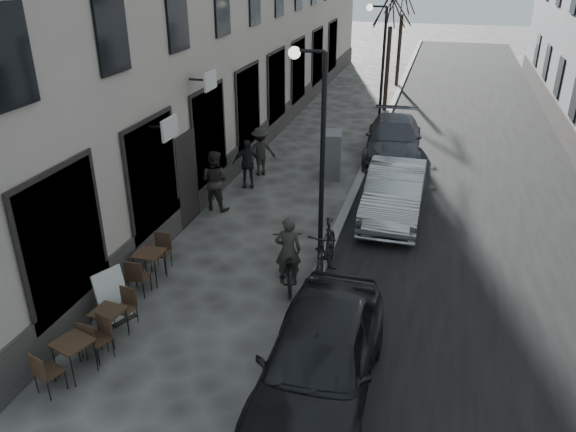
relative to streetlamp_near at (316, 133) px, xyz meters
The scene contains 21 objects.
ground 6.78m from the streetlamp_near, 88.36° to the right, with size 120.00×120.00×0.00m, color #353330.
road 11.23m from the streetlamp_near, 68.09° to the left, with size 7.30×60.00×0.00m, color black.
kerb 10.48m from the streetlamp_near, 87.87° to the left, with size 0.25×60.00×0.12m, color gray.
streetlamp_near is the anchor object (origin of this frame).
streetlamp_far 12.00m from the streetlamp_near, 90.00° to the left, with size 0.90×0.28×5.09m.
tree_near 15.08m from the streetlamp_near, 89.72° to the left, with size 2.40×2.40×5.70m.
tree_far 21.05m from the streetlamp_near, 89.80° to the left, with size 2.40×2.40×5.70m.
bistro_set_a 6.98m from the streetlamp_near, 118.64° to the right, with size 0.82×1.51×0.86m.
bistro_set_b 6.14m from the streetlamp_near, 123.45° to the right, with size 0.61×1.40×0.81m.
bistro_set_c 4.90m from the streetlamp_near, 144.31° to the right, with size 0.64×1.53×0.90m.
sign_board 5.82m from the streetlamp_near, 129.64° to the right, with size 0.64×0.75×1.16m.
utility_cabinet 6.03m from the streetlamp_near, 96.51° to the left, with size 0.57×1.03×1.54m, color #5B5B5D.
bicycle 3.10m from the streetlamp_near, 98.57° to the right, with size 0.67×1.93×1.01m, color black.
cyclist_rider 2.82m from the streetlamp_near, 98.57° to the right, with size 0.60×0.40×1.66m, color #292724.
pedestrian_near 4.50m from the streetlamp_near, 151.61° to the left, with size 0.88×0.69×1.82m, color #282622.
pedestrian_mid 6.26m from the streetlamp_near, 121.42° to the left, with size 1.08×0.62×1.67m, color black.
pedestrian_far 5.42m from the streetlamp_near, 129.31° to the left, with size 0.94×0.39×1.60m, color black.
car_near 5.67m from the streetlamp_near, 75.96° to the right, with size 1.87×4.65×1.58m, color black.
car_mid 4.06m from the streetlamp_near, 57.99° to the left, with size 1.57×4.49×1.48m, color #979B9F.
car_far 8.43m from the streetlamp_near, 81.65° to the left, with size 2.01×4.95×1.44m, color #3B3D46.
moped 2.77m from the streetlamp_near, 64.17° to the right, with size 0.62×2.20×1.32m, color black.
Camera 1 is at (2.57, -6.36, 6.94)m, focal length 35.00 mm.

